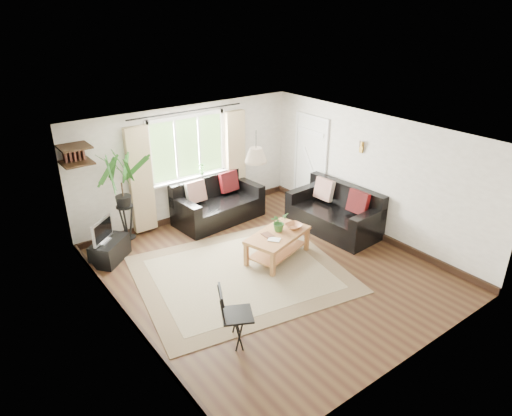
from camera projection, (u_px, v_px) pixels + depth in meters
floor at (270, 271)px, 7.90m from camera, size 5.50×5.50×0.00m
ceiling at (272, 136)px, 6.91m from camera, size 5.50×5.50×0.00m
wall_back at (188, 164)px, 9.41m from camera, size 5.00×0.02×2.40m
wall_front at (415, 285)px, 5.40m from camera, size 5.00×0.02×2.40m
wall_left at (123, 255)px, 6.04m from camera, size 0.02×5.50×2.40m
wall_right at (372, 176)px, 8.77m from camera, size 0.02×5.50×2.40m
rug at (241, 274)px, 7.79m from camera, size 3.84×3.45×0.02m
window at (188, 148)px, 9.23m from camera, size 2.50×0.16×2.16m
door at (310, 163)px, 10.07m from camera, size 0.06×0.96×2.06m
corner_shelf at (75, 155)px, 7.71m from camera, size 0.50×0.50×0.34m
pendant_lamp at (256, 152)px, 7.34m from camera, size 0.36×0.36×0.54m
wall_sconce at (361, 145)px, 8.72m from camera, size 0.12×0.12×0.28m
sofa_back at (218, 201)px, 9.56m from camera, size 1.91×1.07×0.86m
sofa_right at (334, 211)px, 9.12m from camera, size 1.91×1.04×0.87m
coffee_table at (278, 246)px, 8.20m from camera, size 1.35×0.98×0.50m
table_plant at (279, 222)px, 8.13m from camera, size 0.35×0.32×0.34m
bowl at (294, 226)px, 8.28m from camera, size 0.31×0.31×0.07m
book_a at (273, 242)px, 7.80m from camera, size 0.25×0.26×0.02m
book_b at (264, 236)px, 7.98m from camera, size 0.17×0.22×0.02m
tv_stand at (110, 250)px, 8.15m from camera, size 0.84×0.80×0.40m
tv at (102, 231)px, 7.93m from camera, size 0.56×0.51×0.44m
palm_stand at (124, 202)px, 8.29m from camera, size 0.87×0.87×1.85m
folding_chair at (237, 316)px, 6.08m from camera, size 0.60×0.60×0.87m
sill_plant at (202, 169)px, 9.51m from camera, size 0.14×0.10×0.27m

